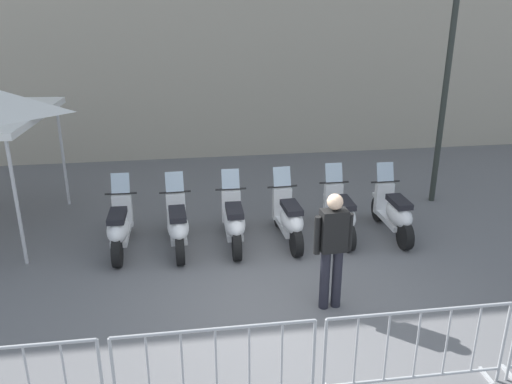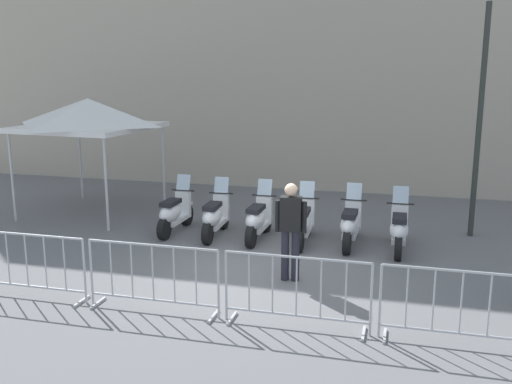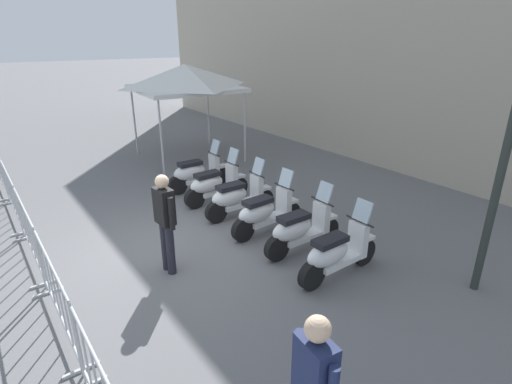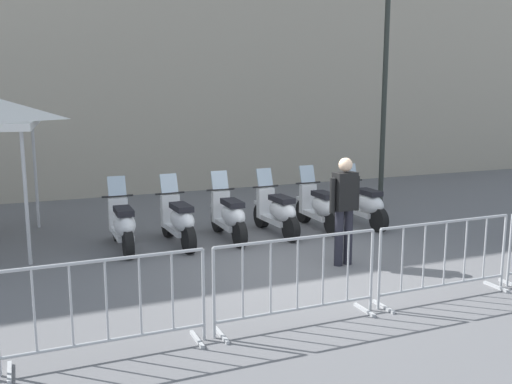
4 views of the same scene
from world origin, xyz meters
name	(u,v)px [view 3 (image 3 of 4)]	position (x,y,z in m)	size (l,w,h in m)	color
ground_plane	(167,251)	(0.00, 0.00, 0.00)	(120.00, 120.00, 0.00)	slate
motorcycle_0	(197,173)	(-2.61, 1.76, 0.45)	(0.56, 1.73, 1.24)	black
motorcycle_1	(214,185)	(-1.62, 1.78, 0.45)	(0.60, 1.72, 1.24)	black
motorcycle_2	(237,197)	(-0.65, 1.87, 0.45)	(0.56, 1.73, 1.24)	black
motorcycle_3	(265,212)	(0.33, 1.95, 0.45)	(0.61, 1.72, 1.24)	black
motorcycle_4	(300,229)	(1.29, 2.11, 0.45)	(0.56, 1.73, 1.24)	black
motorcycle_5	(336,253)	(2.28, 2.09, 0.45)	(0.57, 1.73, 1.24)	black
barrier_segment_0	(0,169)	(-5.32, -2.51, 0.53)	(2.11, 0.61, 1.07)	#B2B5B7
barrier_segment_1	(12,195)	(-3.12, -2.32, 0.53)	(2.11, 0.61, 1.07)	#B2B5B7
barrier_segment_2	(29,234)	(-0.92, -2.13, 0.53)	(2.11, 0.61, 1.07)	#B2B5B7
barrier_segment_3	(56,296)	(1.27, -1.94, 0.53)	(2.11, 0.61, 1.07)	#B2B5B7
officer_near_row_end	(165,219)	(0.67, -0.18, 0.98)	(0.54, 0.27, 1.73)	#23232D
canopy_tent	(185,78)	(-5.44, 2.72, 2.52)	(2.94, 2.94, 2.91)	silver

